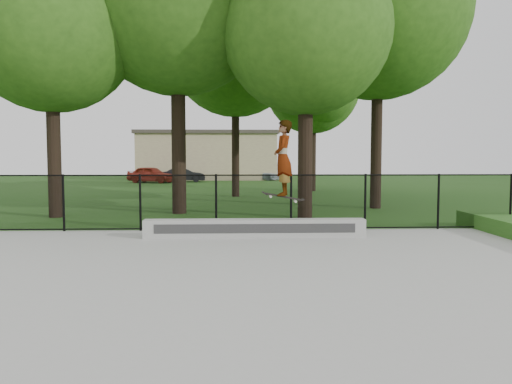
% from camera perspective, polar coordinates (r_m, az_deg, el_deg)
% --- Properties ---
extents(ground, '(100.00, 100.00, 0.00)m').
position_cam_1_polar(ground, '(7.61, -6.37, -11.34)').
color(ground, '#265518').
rests_on(ground, ground).
extents(concrete_slab, '(14.00, 12.00, 0.06)m').
position_cam_1_polar(concrete_slab, '(7.60, -6.38, -11.12)').
color(concrete_slab, '#9A9995').
rests_on(concrete_slab, ground).
extents(grind_ledge, '(5.36, 0.40, 0.44)m').
position_cam_1_polar(grind_ledge, '(12.15, -0.12, -4.16)').
color(grind_ledge, '#A4A5A0').
rests_on(grind_ledge, concrete_slab).
extents(car_a, '(4.03, 2.75, 1.28)m').
position_cam_1_polar(car_a, '(39.59, -11.88, 1.97)').
color(car_a, maroon).
rests_on(car_a, ground).
extents(car_b, '(3.19, 1.46, 1.13)m').
position_cam_1_polar(car_b, '(40.36, -8.27, 1.94)').
color(car_b, black).
rests_on(car_b, ground).
extents(car_c, '(3.69, 2.77, 1.06)m').
position_cam_1_polar(car_c, '(43.25, 0.30, 2.08)').
color(car_c, '#A4AFBA').
rests_on(car_c, ground).
extents(skater_airborne, '(0.83, 0.72, 1.97)m').
position_cam_1_polar(skater_airborne, '(11.95, 3.11, 3.77)').
color(skater_airborne, black).
rests_on(skater_airborne, ground).
extents(chainlink_fence, '(16.06, 0.06, 1.50)m').
position_cam_1_polar(chainlink_fence, '(13.28, -4.58, -1.17)').
color(chainlink_fence, black).
rests_on(chainlink_fence, concrete_slab).
extents(tree_row, '(17.81, 18.53, 11.12)m').
position_cam_1_polar(tree_row, '(21.28, -0.03, 17.66)').
color(tree_row, black).
rests_on(tree_row, ground).
extents(distant_building, '(12.40, 6.40, 4.30)m').
position_cam_1_polar(distant_building, '(45.39, -5.48, 4.21)').
color(distant_building, '#C4B18A').
rests_on(distant_building, ground).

